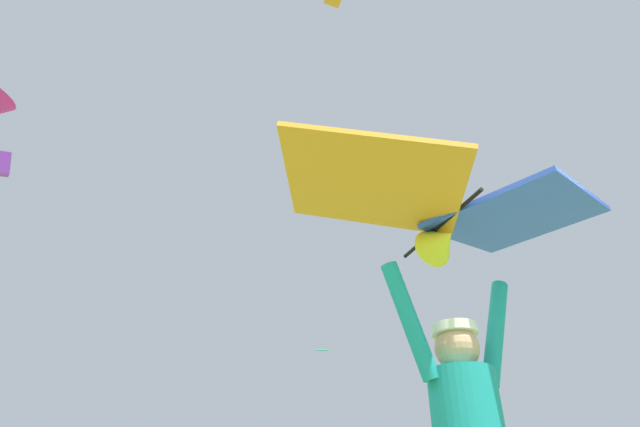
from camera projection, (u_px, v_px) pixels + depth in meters
name	position (u px, v px, depth m)	size (l,w,h in m)	color
held_stunt_kite	(447.00, 209.00, 2.99)	(2.19, 1.27, 0.44)	black
distant_kite_green_overhead_distant	(414.00, 159.00, 24.32)	(1.72, 1.52, 2.72)	green
distant_kite_purple_high_left	(2.00, 164.00, 24.69)	(0.95, 0.98, 1.32)	purple
distant_kite_teal_mid_left	(322.00, 350.00, 25.39)	(0.93, 0.93, 0.24)	#19B2AD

